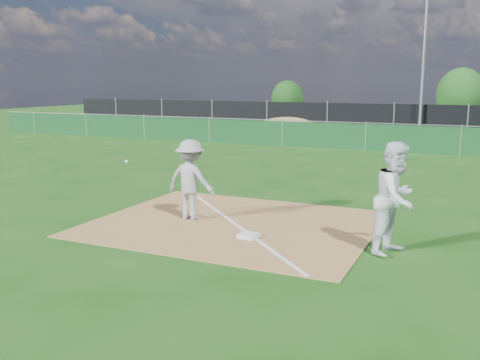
{
  "coord_description": "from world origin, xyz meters",
  "views": [
    {
      "loc": [
        4.87,
        -9.32,
        3.1
      ],
      "look_at": [
        0.15,
        1.0,
        1.0
      ],
      "focal_mm": 40.0,
      "sensor_mm": 36.0,
      "label": 1
    }
  ],
  "objects_px": {
    "first_base": "(248,235)",
    "car_right": "(475,122)",
    "tree_mid": "(461,95)",
    "runner": "(396,198)",
    "play_at_first": "(191,180)",
    "tree_left": "(287,99)",
    "car_mid": "(381,117)",
    "car_left": "(305,114)",
    "light_pole": "(423,65)"
  },
  "relations": [
    {
      "from": "car_right",
      "to": "car_mid",
      "type": "bearing_deg",
      "value": 76.92
    },
    {
      "from": "light_pole",
      "to": "car_mid",
      "type": "distance_m",
      "value": 6.29
    },
    {
      "from": "play_at_first",
      "to": "tree_mid",
      "type": "xyz_separation_m",
      "value": [
        4.18,
        32.29,
        1.18
      ]
    },
    {
      "from": "runner",
      "to": "car_right",
      "type": "xyz_separation_m",
      "value": [
        0.81,
        26.14,
        -0.36
      ]
    },
    {
      "from": "runner",
      "to": "car_left",
      "type": "distance_m",
      "value": 28.7
    },
    {
      "from": "car_right",
      "to": "car_left",
      "type": "bearing_deg",
      "value": 79.9
    },
    {
      "from": "tree_left",
      "to": "car_right",
      "type": "bearing_deg",
      "value": -26.08
    },
    {
      "from": "play_at_first",
      "to": "tree_left",
      "type": "height_order",
      "value": "tree_left"
    },
    {
      "from": "light_pole",
      "to": "runner",
      "type": "height_order",
      "value": "light_pole"
    },
    {
      "from": "first_base",
      "to": "runner",
      "type": "bearing_deg",
      "value": 5.51
    },
    {
      "from": "play_at_first",
      "to": "car_left",
      "type": "bearing_deg",
      "value": 102.24
    },
    {
      "from": "tree_mid",
      "to": "first_base",
      "type": "bearing_deg",
      "value": -94.17
    },
    {
      "from": "first_base",
      "to": "car_right",
      "type": "relative_size",
      "value": 0.08
    },
    {
      "from": "tree_mid",
      "to": "runner",
      "type": "bearing_deg",
      "value": -89.34
    },
    {
      "from": "light_pole",
      "to": "play_at_first",
      "type": "relative_size",
      "value": 3.66
    },
    {
      "from": "runner",
      "to": "car_right",
      "type": "height_order",
      "value": "runner"
    },
    {
      "from": "play_at_first",
      "to": "car_right",
      "type": "distance_m",
      "value": 26.16
    },
    {
      "from": "play_at_first",
      "to": "light_pole",
      "type": "bearing_deg",
      "value": 83.33
    },
    {
      "from": "car_left",
      "to": "car_right",
      "type": "distance_m",
      "value": 11.08
    },
    {
      "from": "car_right",
      "to": "runner",
      "type": "bearing_deg",
      "value": 171.58
    },
    {
      "from": "light_pole",
      "to": "car_mid",
      "type": "bearing_deg",
      "value": 123.23
    },
    {
      "from": "first_base",
      "to": "car_mid",
      "type": "xyz_separation_m",
      "value": [
        -2.17,
        27.06,
        0.68
      ]
    },
    {
      "from": "play_at_first",
      "to": "runner",
      "type": "relative_size",
      "value": 1.06
    },
    {
      "from": "first_base",
      "to": "tree_mid",
      "type": "xyz_separation_m",
      "value": [
        2.41,
        33.09,
        2.05
      ]
    },
    {
      "from": "car_left",
      "to": "car_right",
      "type": "xyz_separation_m",
      "value": [
        11.06,
        -0.67,
        -0.18
      ]
    },
    {
      "from": "car_right",
      "to": "tree_mid",
      "type": "distance_m",
      "value": 6.94
    },
    {
      "from": "car_left",
      "to": "tree_left",
      "type": "xyz_separation_m",
      "value": [
        -3.72,
        6.57,
        0.8
      ]
    },
    {
      "from": "light_pole",
      "to": "runner",
      "type": "xyz_separation_m",
      "value": [
        2.01,
        -22.29,
        -2.97
      ]
    },
    {
      "from": "tree_left",
      "to": "runner",
      "type": "bearing_deg",
      "value": -67.28
    },
    {
      "from": "car_right",
      "to": "tree_mid",
      "type": "xyz_separation_m",
      "value": [
        -1.18,
        6.69,
        1.44
      ]
    },
    {
      "from": "car_mid",
      "to": "tree_left",
      "type": "height_order",
      "value": "tree_left"
    },
    {
      "from": "first_base",
      "to": "tree_mid",
      "type": "relative_size",
      "value": 0.09
    },
    {
      "from": "car_left",
      "to": "car_right",
      "type": "bearing_deg",
      "value": -83.76
    },
    {
      "from": "first_base",
      "to": "play_at_first",
      "type": "bearing_deg",
      "value": 155.6
    },
    {
      "from": "car_mid",
      "to": "runner",
      "type": "bearing_deg",
      "value": 173.8
    },
    {
      "from": "light_pole",
      "to": "tree_left",
      "type": "relative_size",
      "value": 2.51
    },
    {
      "from": "play_at_first",
      "to": "car_right",
      "type": "xyz_separation_m",
      "value": [
        5.37,
        25.6,
        -0.26
      ]
    },
    {
      "from": "car_right",
      "to": "tree_left",
      "type": "bearing_deg",
      "value": 57.27
    },
    {
      "from": "light_pole",
      "to": "car_left",
      "type": "distance_m",
      "value": 9.91
    },
    {
      "from": "first_base",
      "to": "car_mid",
      "type": "distance_m",
      "value": 27.15
    },
    {
      "from": "runner",
      "to": "tree_left",
      "type": "distance_m",
      "value": 36.19
    },
    {
      "from": "runner",
      "to": "car_right",
      "type": "distance_m",
      "value": 26.15
    },
    {
      "from": "car_mid",
      "to": "car_right",
      "type": "xyz_separation_m",
      "value": [
        5.77,
        -0.65,
        -0.08
      ]
    },
    {
      "from": "runner",
      "to": "first_base",
      "type": "bearing_deg",
      "value": 113.64
    },
    {
      "from": "play_at_first",
      "to": "car_left",
      "type": "relative_size",
      "value": 0.45
    },
    {
      "from": "first_base",
      "to": "light_pole",
      "type": "bearing_deg",
      "value": 88.04
    },
    {
      "from": "light_pole",
      "to": "car_left",
      "type": "xyz_separation_m",
      "value": [
        -8.24,
        4.51,
        -3.16
      ]
    },
    {
      "from": "tree_left",
      "to": "light_pole",
      "type": "bearing_deg",
      "value": -42.81
    },
    {
      "from": "first_base",
      "to": "tree_left",
      "type": "xyz_separation_m",
      "value": [
        -11.19,
        33.64,
        1.58
      ]
    },
    {
      "from": "first_base",
      "to": "car_left",
      "type": "height_order",
      "value": "car_left"
    }
  ]
}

